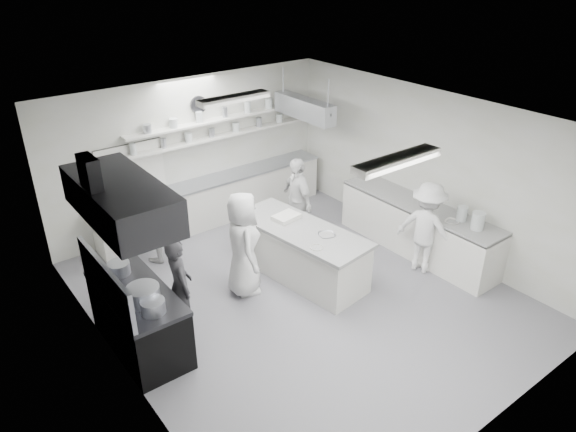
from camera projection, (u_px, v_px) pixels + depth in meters
floor at (300, 295)px, 8.92m from camera, size 6.00×7.00×0.02m
ceiling at (302, 119)px, 7.55m from camera, size 6.00×7.00×0.02m
wall_back at (192, 152)px, 10.71m from camera, size 6.00×0.04×3.00m
wall_front at (503, 331)px, 5.76m from camera, size 6.00×0.04×3.00m
wall_left at (112, 281)px, 6.61m from camera, size 0.04×7.00×3.00m
wall_right at (427, 170)px, 9.86m from camera, size 0.04×7.00×3.00m
stove at (140, 321)px, 7.58m from camera, size 0.80×1.80×0.90m
exhaust_hood at (121, 200)px, 6.72m from camera, size 0.85×2.00×0.50m
back_counter at (216, 200)px, 11.13m from camera, size 5.00×0.60×0.92m
shelf_lower at (225, 135)px, 10.88m from camera, size 4.20×0.26×0.04m
shelf_upper at (224, 118)px, 10.72m from camera, size 4.20×0.26×0.04m
pass_through_window at (131, 170)px, 10.01m from camera, size 1.30×0.04×1.00m
wall_clock at (198, 104)px, 10.36m from camera, size 0.32×0.05×0.32m
right_counter at (417, 229)px, 9.99m from camera, size 0.74×3.30×0.94m
pot_rack at (304, 108)px, 10.65m from camera, size 0.30×1.60×0.40m
light_fixture_front at (397, 161)px, 6.31m from camera, size 1.30×0.25×0.10m
light_fixture_rear at (234, 98)px, 8.85m from camera, size 1.30×0.25×0.10m
prep_island at (301, 253)px, 9.25m from camera, size 1.20×2.50×0.89m
stove_pot at (144, 296)px, 7.09m from camera, size 0.44×0.44×0.28m
cook_stove at (180, 286)px, 7.81m from camera, size 0.46×0.62×1.53m
cook_back at (156, 220)px, 9.58m from camera, size 0.79×0.62×1.60m
cook_island_left at (243, 244)px, 8.64m from camera, size 0.83×1.01×1.79m
cook_island_right at (297, 200)px, 10.24m from camera, size 0.59×1.05×1.69m
cook_right at (426, 228)px, 9.25m from camera, size 0.89×1.21×1.67m
bowl_island_a at (327, 236)px, 8.83m from camera, size 0.36×0.36×0.07m
bowl_island_b at (317, 249)px, 8.45m from camera, size 0.24×0.24×0.06m
bowl_right at (452, 222)px, 9.15m from camera, size 0.28×0.28×0.06m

